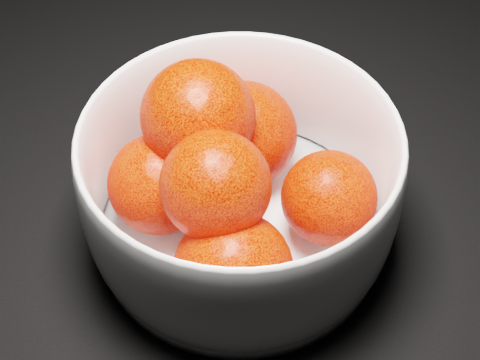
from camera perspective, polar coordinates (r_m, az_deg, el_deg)
name	(u,v)px	position (r m, az deg, el deg)	size (l,w,h in m)	color
ground	(121,190)	(0.56, -10.12, -0.82)	(3.00, 3.00, 0.00)	black
bowl	(240,185)	(0.48, 0.00, -0.44)	(0.23, 0.23, 0.11)	white
orange_pile	(227,176)	(0.48, -1.14, 0.36)	(0.18, 0.19, 0.13)	red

